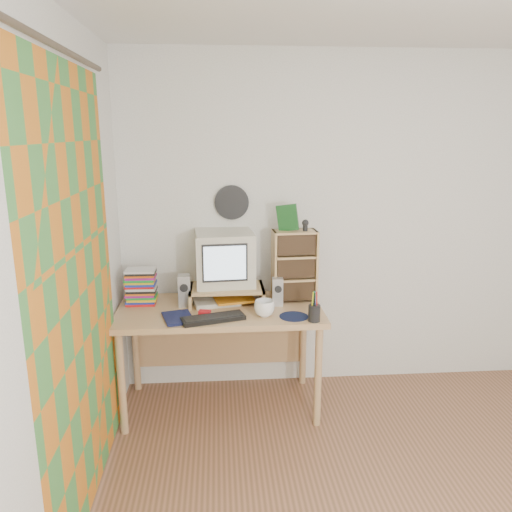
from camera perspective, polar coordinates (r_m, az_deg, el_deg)
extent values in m
plane|color=white|center=(3.83, 11.30, 3.54)|extent=(3.50, 0.00, 3.50)
plane|color=white|center=(2.12, -24.09, -5.91)|extent=(0.00, 3.50, 3.50)
plane|color=#C96E1C|center=(2.57, -19.54, -4.43)|extent=(0.00, 2.20, 2.20)
cylinder|color=black|center=(3.64, -2.80, 6.13)|extent=(0.25, 0.02, 0.25)
cube|color=tan|center=(3.47, -4.15, -6.23)|extent=(1.40, 0.70, 0.04)
cube|color=tan|center=(3.91, -4.09, -9.44)|extent=(1.33, 0.02, 0.41)
cylinder|color=tan|center=(3.42, -15.12, -13.92)|extent=(0.05, 0.05, 0.71)
cylinder|color=tan|center=(3.42, 7.10, -13.51)|extent=(0.05, 0.05, 0.71)
cylinder|color=tan|center=(3.93, -13.59, -9.99)|extent=(0.05, 0.05, 0.71)
cylinder|color=tan|center=(3.93, 5.42, -9.64)|extent=(0.05, 0.05, 0.71)
cube|color=tan|center=(3.54, -7.42, -4.51)|extent=(0.02, 0.30, 0.12)
cube|color=tan|center=(3.55, 0.68, -4.35)|extent=(0.02, 0.30, 0.12)
cube|color=tan|center=(3.52, -3.38, -3.67)|extent=(0.52, 0.30, 0.02)
cube|color=beige|center=(3.52, -3.61, -0.35)|extent=(0.43, 0.43, 0.38)
cube|color=#AAABAF|center=(3.49, -8.18, -3.93)|extent=(0.09, 0.09, 0.22)
cube|color=#AAABAF|center=(3.48, 2.47, -4.08)|extent=(0.08, 0.08, 0.20)
cube|color=black|center=(3.24, -4.92, -7.13)|extent=(0.43, 0.24, 0.03)
cube|color=tan|center=(3.54, 4.40, -1.14)|extent=(0.32, 0.18, 0.51)
imported|color=white|center=(3.29, 0.97, -5.99)|extent=(0.14, 0.14, 0.11)
imported|color=#10153C|center=(3.27, -10.46, -6.95)|extent=(0.25, 0.21, 0.04)
cylinder|color=#0F1634|center=(3.30, 4.34, -6.90)|extent=(0.20, 0.20, 0.00)
cube|color=red|center=(3.31, -5.88, -6.54)|extent=(0.09, 0.06, 0.04)
cube|color=#164F1E|center=(3.47, 3.63, 4.39)|extent=(0.14, 0.07, 0.18)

